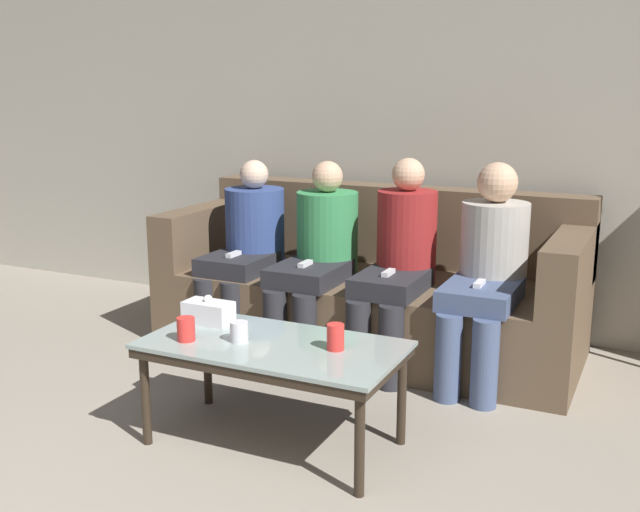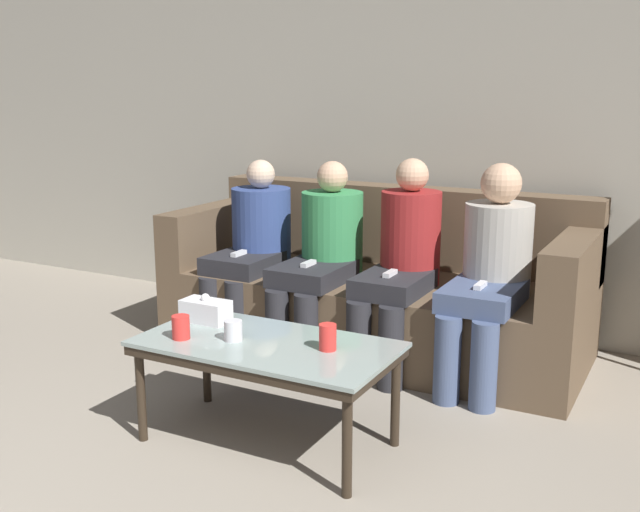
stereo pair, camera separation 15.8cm
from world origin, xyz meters
The scene contains 11 objects.
wall_back centered at (0.00, 3.49, 1.30)m, with size 12.00×0.06×2.60m.
couch centered at (0.00, 2.94, 0.33)m, with size 2.40×0.98×0.91m.
coffee_table centered at (0.09, 1.56, 0.41)m, with size 1.09×0.57×0.46m.
cup_near_left centered at (-0.25, 1.42, 0.51)m, with size 0.08×0.08×0.10m.
cup_near_right centered at (-0.04, 1.51, 0.50)m, with size 0.08×0.08×0.09m.
cup_far_center centered at (0.37, 1.59, 0.51)m, with size 0.07×0.07×0.11m.
tissue_box centered at (-0.30, 1.67, 0.51)m, with size 0.22×0.12×0.13m.
seated_person_left_end centered at (-0.73, 2.72, 0.59)m, with size 0.36×0.66×1.08m.
seated_person_mid_left centered at (-0.24, 2.71, 0.59)m, with size 0.36×0.72×1.09m.
seated_person_mid_right centered at (0.24, 2.70, 0.60)m, with size 0.33×0.70×1.13m.
seated_person_right_end centered at (0.73, 2.70, 0.61)m, with size 0.35×0.74×1.13m.
Camera 2 is at (1.69, -0.97, 1.51)m, focal length 42.00 mm.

